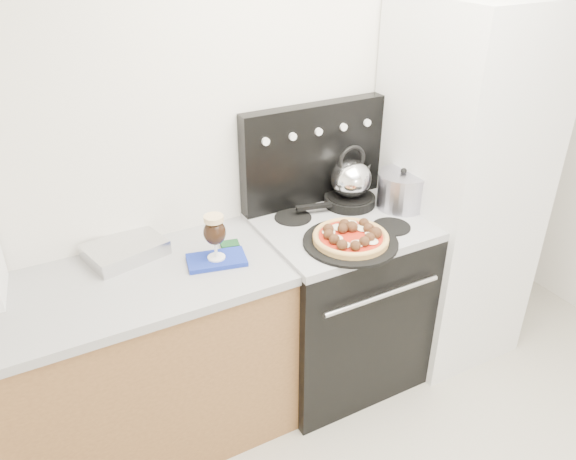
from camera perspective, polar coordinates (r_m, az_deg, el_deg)
room_shell at (r=1.89m, az=18.54°, el=-2.20°), size 3.52×3.01×2.52m
base_cabinet at (r=2.65m, az=-16.53°, el=-13.92°), size 1.45×0.60×0.86m
countertop at (r=2.37m, az=-18.05°, el=-5.90°), size 1.48×0.63×0.04m
stove_body at (r=2.93m, az=5.00°, el=-7.51°), size 0.76×0.65×0.88m
cooktop at (r=2.68m, az=5.42°, el=0.39°), size 0.76×0.65×0.04m
backguard at (r=2.78m, az=2.56°, el=7.70°), size 0.76×0.08×0.50m
fridge at (r=3.06m, az=16.81°, el=4.00°), size 0.64×0.68×1.90m
foil_sheet at (r=2.52m, az=-16.22°, el=-1.92°), size 0.36×0.30×0.06m
oven_mitt at (r=2.41m, az=-7.26°, el=-3.04°), size 0.27×0.19×0.02m
beer_glass at (r=2.35m, az=-7.43°, el=-0.70°), size 0.11×0.11×0.21m
pizza_pan at (r=2.50m, az=6.36°, el=-1.22°), size 0.48×0.48×0.01m
pizza at (r=2.49m, az=6.39°, el=-0.61°), size 0.37×0.37×0.05m
skillet at (r=2.84m, az=6.27°, el=3.02°), size 0.31×0.31×0.05m
tea_kettle at (r=2.78m, az=6.42°, el=5.50°), size 0.26×0.26×0.22m
stock_pot at (r=2.83m, az=11.46°, el=3.89°), size 0.26×0.26×0.17m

